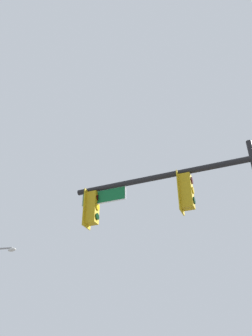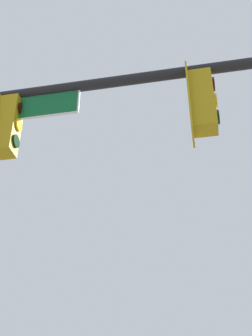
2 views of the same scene
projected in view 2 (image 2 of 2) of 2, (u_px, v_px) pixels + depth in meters
The scene contains 1 object.
signal_pole_near at pixel (173, 130), 6.90m from camera, with size 5.76×1.08×7.34m.
Camera 2 is at (-7.10, -1.39, 1.30)m, focal length 50.00 mm.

